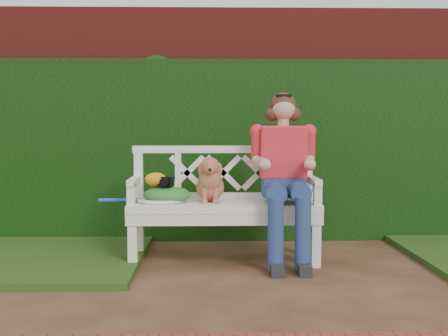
{
  "coord_description": "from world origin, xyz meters",
  "views": [
    {
      "loc": [
        -0.56,
        -3.97,
        1.08
      ],
      "look_at": [
        -0.45,
        0.75,
        0.75
      ],
      "focal_mm": 48.0,
      "sensor_mm": 36.0,
      "label": 1
    }
  ],
  "objects": [
    {
      "name": "ground",
      "position": [
        0.0,
        0.0,
        0.0
      ],
      "size": [
        60.0,
        60.0,
        0.0
      ],
      "primitive_type": "plane",
      "color": "#3B2315"
    },
    {
      "name": "brick_wall",
      "position": [
        0.0,
        1.9,
        1.1
      ],
      "size": [
        10.0,
        0.3,
        2.2
      ],
      "primitive_type": "cube",
      "color": "maroon",
      "rests_on": "ground"
    },
    {
      "name": "garden_bench",
      "position": [
        -0.45,
        0.75,
        0.24
      ],
      "size": [
        1.63,
        0.75,
        0.48
      ],
      "primitive_type": null,
      "rotation": [
        0.0,
        0.0,
        0.09
      ],
      "color": "white",
      "rests_on": "ground"
    },
    {
      "name": "ivy_hedge",
      "position": [
        0.0,
        1.68,
        0.85
      ],
      "size": [
        10.0,
        0.18,
        1.7
      ],
      "primitive_type": "cube",
      "color": "#19500D",
      "rests_on": "ground"
    },
    {
      "name": "baseball_glove",
      "position": [
        -0.98,
        0.73,
        0.66
      ],
      "size": [
        0.2,
        0.17,
        0.11
      ],
      "primitive_type": "ellipsoid",
      "rotation": [
        0.0,
        0.0,
        -0.32
      ],
      "color": "orange",
      "rests_on": "green_bag"
    },
    {
      "name": "seated_woman",
      "position": [
        0.03,
        0.73,
        0.65
      ],
      "size": [
        0.7,
        0.83,
        1.3
      ],
      "primitive_type": null,
      "rotation": [
        0.0,
        0.0,
        -0.22
      ],
      "color": "#C82251",
      "rests_on": "ground"
    },
    {
      "name": "tennis_racket",
      "position": [
        -0.98,
        0.74,
        0.5
      ],
      "size": [
        0.74,
        0.39,
        0.03
      ],
      "primitive_type": null,
      "rotation": [
        0.0,
        0.0,
        0.15
      ],
      "color": "white",
      "rests_on": "garden_bench"
    },
    {
      "name": "camera_item",
      "position": [
        -0.91,
        0.72,
        0.65
      ],
      "size": [
        0.14,
        0.12,
        0.08
      ],
      "primitive_type": "cube",
      "rotation": [
        0.0,
        0.0,
        -0.29
      ],
      "color": "black",
      "rests_on": "green_bag"
    },
    {
      "name": "dog",
      "position": [
        -0.56,
        0.76,
        0.66
      ],
      "size": [
        0.34,
        0.39,
        0.36
      ],
      "primitive_type": null,
      "rotation": [
        0.0,
        0.0,
        0.34
      ],
      "color": "olive",
      "rests_on": "garden_bench"
    },
    {
      "name": "green_bag",
      "position": [
        -0.9,
        0.73,
        0.54
      ],
      "size": [
        0.45,
        0.4,
        0.13
      ],
      "primitive_type": null,
      "rotation": [
        0.0,
        0.0,
        -0.36
      ],
      "color": "#157B26",
      "rests_on": "garden_bench"
    }
  ]
}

